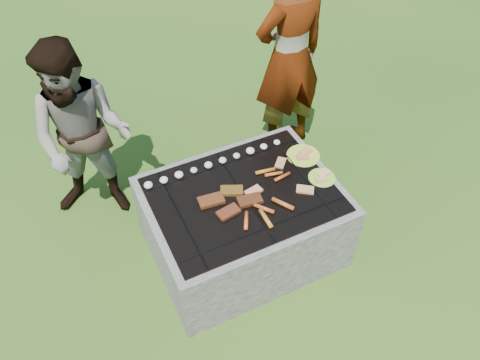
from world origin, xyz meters
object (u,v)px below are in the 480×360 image
object	(u,v)px
cook	(290,57)
bystander	(84,138)
plate_near	(322,177)
plate_far	(303,156)
fire_pit	(243,224)

from	to	relation	value
cook	bystander	size ratio (longest dim) A/B	1.19
plate_near	bystander	xyz separation A→B (m)	(-1.40, 0.98, 0.14)
plate_near	plate_far	bearing A→B (deg)	90.28
plate_far	cook	xyz separation A→B (m)	(0.33, 0.81, 0.28)
bystander	plate_near	bearing A→B (deg)	-7.22
fire_pit	cook	world-z (taller)	cook
plate_near	cook	xyz separation A→B (m)	(0.33, 1.05, 0.28)
fire_pit	plate_far	world-z (taller)	plate_far
fire_pit	plate_far	size ratio (longest dim) A/B	4.70
cook	plate_near	bearing A→B (deg)	69.18
plate_far	cook	distance (m)	0.92
plate_far	plate_near	distance (m)	0.25
plate_far	bystander	distance (m)	1.58
plate_far	cook	world-z (taller)	cook
plate_near	bystander	world-z (taller)	bystander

